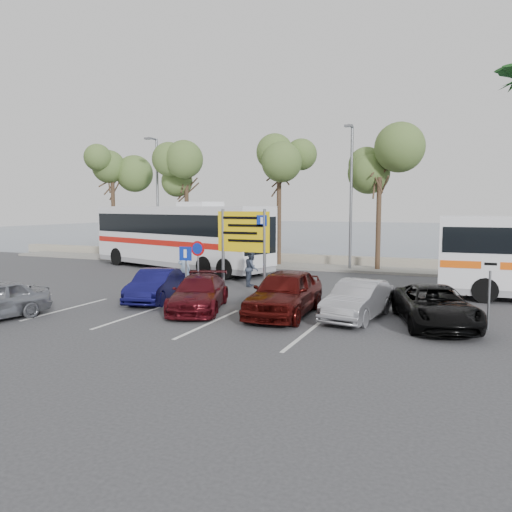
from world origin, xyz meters
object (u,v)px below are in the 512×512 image
at_px(car_blue, 156,285).
at_px(suv_black, 435,306).
at_px(car_silver_b, 358,300).
at_px(car_maroon, 199,293).
at_px(pedestrian_near, 184,268).
at_px(pedestrian_far, 252,268).
at_px(street_lamp_right, 351,190).
at_px(direction_sign, 243,239).
at_px(car_red, 285,293).
at_px(coach_bus_left, 179,238).
at_px(street_lamp_left, 157,193).

relative_size(car_blue, suv_black, 0.85).
bearing_deg(car_silver_b, car_blue, -172.33).
distance_m(car_maroon, pedestrian_near, 5.41).
xyz_separation_m(suv_black, pedestrian_far, (-8.30, 4.85, 0.23)).
distance_m(street_lamp_right, pedestrian_far, 8.63).
distance_m(street_lamp_right, car_maroon, 13.70).
bearing_deg(pedestrian_near, direction_sign, 156.93).
bearing_deg(car_red, suv_black, 2.71).
relative_size(pedestrian_near, pedestrian_far, 1.00).
bearing_deg(direction_sign, street_lamp_right, 79.06).
height_order(coach_bus_left, pedestrian_near, coach_bus_left).
xyz_separation_m(direction_sign, car_red, (2.50, -2.13, -1.65)).
height_order(direction_sign, car_silver_b, direction_sign).
bearing_deg(pedestrian_far, street_lamp_left, 41.95).
xyz_separation_m(car_silver_b, pedestrian_near, (-8.73, 3.50, 0.22)).
bearing_deg(pedestrian_far, coach_bus_left, 45.02).
bearing_deg(pedestrian_far, street_lamp_right, -35.10).
relative_size(car_blue, car_red, 0.83).
bearing_deg(direction_sign, car_red, -40.43).
bearing_deg(car_blue, pedestrian_near, 88.81).
relative_size(car_blue, pedestrian_far, 2.23).
xyz_separation_m(street_lamp_left, car_blue, (8.00, -12.02, -3.98)).
bearing_deg(street_lamp_left, car_red, -42.68).
xyz_separation_m(street_lamp_left, car_red, (13.50, -12.45, -3.82)).
height_order(street_lamp_left, direction_sign, street_lamp_left).
bearing_deg(street_lamp_right, car_maroon, -101.44).
relative_size(street_lamp_right, pedestrian_near, 4.73).
xyz_separation_m(street_lamp_left, street_lamp_right, (13.00, 0.00, 0.00)).
height_order(street_lamp_right, car_red, street_lamp_right).
bearing_deg(suv_black, street_lamp_left, 129.87).
distance_m(suv_black, pedestrian_far, 9.61).
height_order(street_lamp_right, car_silver_b, street_lamp_right).
distance_m(street_lamp_right, direction_sign, 10.73).
xyz_separation_m(coach_bus_left, car_silver_b, (12.40, -9.00, -1.20)).
relative_size(street_lamp_left, suv_black, 1.81).
bearing_deg(car_blue, street_lamp_right, 52.92).
height_order(direction_sign, pedestrian_far, direction_sign).
relative_size(direction_sign, car_red, 0.79).
distance_m(direction_sign, coach_bus_left, 10.49).
bearing_deg(car_maroon, coach_bus_left, 106.79).
height_order(street_lamp_left, pedestrian_near, street_lamp_left).
bearing_deg(pedestrian_far, car_blue, 145.17).
relative_size(car_silver_b, pedestrian_near, 2.26).
height_order(suv_black, pedestrian_far, pedestrian_far).
xyz_separation_m(car_red, pedestrian_far, (-3.50, 5.28, 0.07)).
xyz_separation_m(direction_sign, car_blue, (-3.00, -1.70, -1.81)).
bearing_deg(car_maroon, car_red, -10.89).
relative_size(car_silver_b, pedestrian_far, 2.26).
distance_m(street_lamp_left, car_blue, 14.98).
bearing_deg(direction_sign, pedestrian_near, 154.80).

